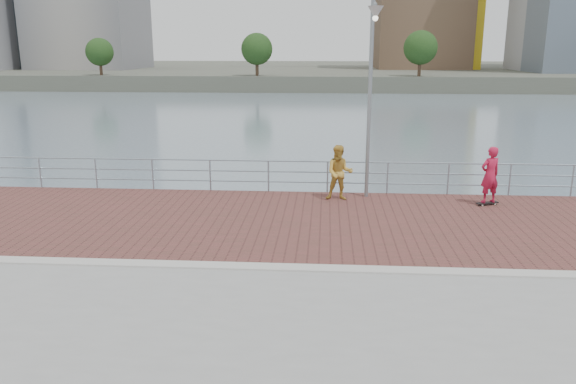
# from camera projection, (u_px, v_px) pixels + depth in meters

# --- Properties ---
(water) EXTENTS (400.00, 400.00, 0.00)m
(water) POSITION_uv_depth(u_px,v_px,m) (282.00, 347.00, 13.33)
(water) COLOR slate
(water) RESTS_ON ground
(brick_lane) EXTENTS (40.00, 6.80, 0.02)m
(brick_lane) POSITION_uv_depth(u_px,v_px,m) (292.00, 221.00, 16.31)
(brick_lane) COLOR brown
(brick_lane) RESTS_ON seawall
(curb) EXTENTS (40.00, 0.40, 0.06)m
(curb) POSITION_uv_depth(u_px,v_px,m) (282.00, 268.00, 12.82)
(curb) COLOR #B7B5AD
(curb) RESTS_ON seawall
(far_shore) EXTENTS (320.00, 95.00, 2.50)m
(far_shore) POSITION_uv_depth(u_px,v_px,m) (323.00, 72.00, 131.31)
(far_shore) COLOR #4C5142
(far_shore) RESTS_ON ground
(guardrail) EXTENTS (39.06, 0.06, 1.13)m
(guardrail) POSITION_uv_depth(u_px,v_px,m) (298.00, 173.00, 19.42)
(guardrail) COLOR #8C9EA8
(guardrail) RESTS_ON brick_lane
(street_lamp) EXTENTS (0.47, 1.36, 6.41)m
(street_lamp) POSITION_uv_depth(u_px,v_px,m) (372.00, 59.00, 17.36)
(street_lamp) COLOR gray
(street_lamp) RESTS_ON brick_lane
(skateboard) EXTENTS (0.76, 0.45, 0.09)m
(skateboard) POSITION_uv_depth(u_px,v_px,m) (487.00, 203.00, 17.92)
(skateboard) COLOR black
(skateboard) RESTS_ON brick_lane
(skateboarder) EXTENTS (0.77, 0.64, 1.81)m
(skateboarder) POSITION_uv_depth(u_px,v_px,m) (490.00, 175.00, 17.69)
(skateboarder) COLOR #BC193B
(skateboarder) RESTS_ON skateboard
(bystander) EXTENTS (0.90, 0.71, 1.82)m
(bystander) POSITION_uv_depth(u_px,v_px,m) (339.00, 173.00, 18.34)
(bystander) COLOR gold
(bystander) RESTS_ON brick_lane
(shoreline_trees) EXTENTS (169.74, 5.13, 6.84)m
(shoreline_trees) POSITION_uv_depth(u_px,v_px,m) (437.00, 50.00, 84.91)
(shoreline_trees) COLOR #473323
(shoreline_trees) RESTS_ON far_shore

